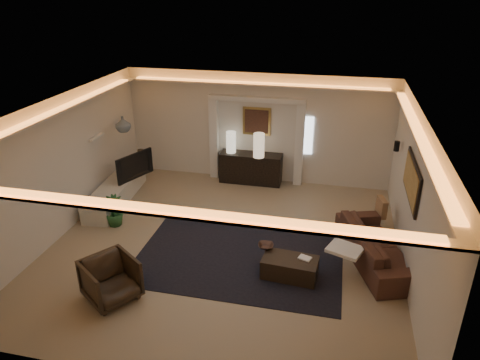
% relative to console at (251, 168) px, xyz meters
% --- Properties ---
extents(floor, '(7.00, 7.00, 0.00)m').
position_rel_console_xyz_m(floor, '(0.10, -3.25, -0.40)').
color(floor, '#998563').
rests_on(floor, ground).
extents(ceiling, '(7.00, 7.00, 0.00)m').
position_rel_console_xyz_m(ceiling, '(0.10, -3.25, 2.50)').
color(ceiling, white).
rests_on(ceiling, ground).
extents(wall_back, '(7.00, 0.00, 7.00)m').
position_rel_console_xyz_m(wall_back, '(0.10, 0.25, 1.05)').
color(wall_back, beige).
rests_on(wall_back, ground).
extents(wall_front, '(7.00, 0.00, 7.00)m').
position_rel_console_xyz_m(wall_front, '(0.10, -6.75, 1.05)').
color(wall_front, beige).
rests_on(wall_front, ground).
extents(wall_left, '(0.00, 7.00, 7.00)m').
position_rel_console_xyz_m(wall_left, '(-3.40, -3.25, 1.05)').
color(wall_left, beige).
rests_on(wall_left, ground).
extents(wall_right, '(0.00, 7.00, 7.00)m').
position_rel_console_xyz_m(wall_right, '(3.60, -3.25, 1.05)').
color(wall_right, beige).
rests_on(wall_right, ground).
extents(cove_soffit, '(7.00, 7.00, 0.04)m').
position_rel_console_xyz_m(cove_soffit, '(0.10, -3.25, 2.22)').
color(cove_soffit, silver).
rests_on(cove_soffit, ceiling).
extents(daylight_slit, '(0.25, 0.03, 1.00)m').
position_rel_console_xyz_m(daylight_slit, '(1.45, 0.23, 0.95)').
color(daylight_slit, white).
rests_on(daylight_slit, wall_back).
extents(area_rug, '(4.00, 3.00, 0.01)m').
position_rel_console_xyz_m(area_rug, '(0.50, -3.45, -0.39)').
color(area_rug, black).
rests_on(area_rug, ground).
extents(pilaster_left, '(0.22, 0.20, 2.20)m').
position_rel_console_xyz_m(pilaster_left, '(-1.05, 0.15, 0.70)').
color(pilaster_left, silver).
rests_on(pilaster_left, ground).
extents(pilaster_right, '(0.22, 0.20, 2.20)m').
position_rel_console_xyz_m(pilaster_right, '(1.25, 0.15, 0.70)').
color(pilaster_right, silver).
rests_on(pilaster_right, ground).
extents(alcove_header, '(2.52, 0.20, 0.12)m').
position_rel_console_xyz_m(alcove_header, '(0.10, 0.15, 1.85)').
color(alcove_header, silver).
rests_on(alcove_header, wall_back).
extents(painting_frame, '(0.74, 0.04, 0.74)m').
position_rel_console_xyz_m(painting_frame, '(0.10, 0.22, 1.25)').
color(painting_frame, tan).
rests_on(painting_frame, wall_back).
extents(painting_canvas, '(0.62, 0.02, 0.62)m').
position_rel_console_xyz_m(painting_canvas, '(0.10, 0.19, 1.25)').
color(painting_canvas, '#4C2D1E').
rests_on(painting_canvas, wall_back).
extents(art_panel_frame, '(0.04, 1.64, 0.74)m').
position_rel_console_xyz_m(art_panel_frame, '(3.57, -2.95, 1.30)').
color(art_panel_frame, black).
rests_on(art_panel_frame, wall_right).
extents(art_panel_gold, '(0.02, 1.50, 0.62)m').
position_rel_console_xyz_m(art_panel_gold, '(3.55, -2.95, 1.30)').
color(art_panel_gold, tan).
rests_on(art_panel_gold, wall_right).
extents(wall_sconce, '(0.12, 0.12, 0.22)m').
position_rel_console_xyz_m(wall_sconce, '(3.48, -1.05, 1.28)').
color(wall_sconce, black).
rests_on(wall_sconce, wall_right).
extents(wall_niche, '(0.10, 0.55, 0.04)m').
position_rel_console_xyz_m(wall_niche, '(-3.34, -1.85, 1.25)').
color(wall_niche, silver).
rests_on(wall_niche, wall_left).
extents(console, '(1.65, 0.52, 0.82)m').
position_rel_console_xyz_m(console, '(0.00, 0.00, 0.00)').
color(console, black).
rests_on(console, ground).
extents(lamp_left, '(0.28, 0.28, 0.57)m').
position_rel_console_xyz_m(lamp_left, '(-0.54, 0.00, 0.69)').
color(lamp_left, white).
rests_on(lamp_left, console).
extents(lamp_right, '(0.38, 0.38, 0.64)m').
position_rel_console_xyz_m(lamp_right, '(0.24, -0.18, 0.69)').
color(lamp_right, beige).
rests_on(lamp_right, console).
extents(media_ledge, '(0.86, 2.61, 0.48)m').
position_rel_console_xyz_m(media_ledge, '(-3.02, -1.86, -0.18)').
color(media_ledge, beige).
rests_on(media_ledge, ground).
extents(tv, '(1.11, 0.57, 0.65)m').
position_rel_console_xyz_m(tv, '(-2.76, -1.38, 0.38)').
color(tv, black).
rests_on(tv, media_ledge).
extents(figurine, '(0.20, 0.20, 0.44)m').
position_rel_console_xyz_m(figurine, '(-2.89, -0.57, 0.24)').
color(figurine, '#382C1C').
rests_on(figurine, media_ledge).
extents(ginger_jar, '(0.39, 0.39, 0.38)m').
position_rel_console_xyz_m(ginger_jar, '(-2.86, -1.42, 1.46)').
color(ginger_jar, '#4E5F6E').
rests_on(ginger_jar, wall_niche).
extents(plant, '(0.53, 0.53, 0.71)m').
position_rel_console_xyz_m(plant, '(-2.50, -2.95, -0.05)').
color(plant, '#214E24').
rests_on(plant, ground).
extents(sofa, '(2.50, 1.64, 0.68)m').
position_rel_console_xyz_m(sofa, '(3.11, -3.12, -0.06)').
color(sofa, '#3A2314').
rests_on(sofa, ground).
extents(throw_blanket, '(0.73, 0.67, 0.06)m').
position_rel_console_xyz_m(throw_blanket, '(2.50, -3.71, 0.15)').
color(throw_blanket, beige).
rests_on(throw_blanket, sofa).
extents(throw_pillow, '(0.22, 0.42, 0.41)m').
position_rel_console_xyz_m(throw_pillow, '(3.25, -1.86, 0.15)').
color(throw_pillow, '#956D49').
rests_on(throw_pillow, sofa).
extents(coffee_table, '(1.04, 0.62, 0.37)m').
position_rel_console_xyz_m(coffee_table, '(1.54, -3.99, -0.20)').
color(coffee_table, '#2F211C').
rests_on(coffee_table, ground).
extents(bowl, '(0.34, 0.34, 0.07)m').
position_rel_console_xyz_m(bowl, '(1.04, -3.72, 0.05)').
color(bowl, '#3D2921').
rests_on(bowl, coffee_table).
extents(magazine, '(0.26, 0.22, 0.03)m').
position_rel_console_xyz_m(magazine, '(1.80, -3.92, 0.02)').
color(magazine, white).
rests_on(magazine, coffee_table).
extents(armchair, '(1.15, 1.15, 0.76)m').
position_rel_console_xyz_m(armchair, '(-1.36, -5.26, -0.02)').
color(armchair, black).
rests_on(armchair, ground).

